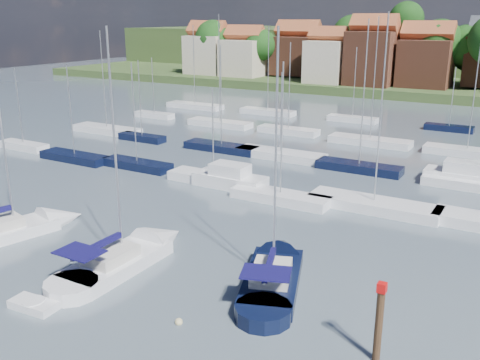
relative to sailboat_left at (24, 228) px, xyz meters
The scene contains 11 objects.
ground 39.32m from the sailboat_left, 71.19° to the left, with size 260.00×260.00×0.00m, color #414E58.
sailboat_left is the anchor object (origin of this frame).
sailboat_centre 10.08m from the sailboat_left, ahead, with size 3.18×11.94×16.19m.
sailboat_navy 19.41m from the sailboat_left, ahead, with size 6.84×12.05×16.19m.
tender 11.74m from the sailboat_left, 36.46° to the right, with size 2.78×1.44×0.58m.
timber_piling 27.11m from the sailboat_left, ahead, with size 0.40×0.40×6.24m.
buoy_c 10.10m from the sailboat_left, 20.30° to the right, with size 0.53×0.53×0.53m, color #D85914.
buoy_d 17.74m from the sailboat_left, 13.69° to the right, with size 0.42×0.42×0.42m, color beige.
buoy_e 19.60m from the sailboat_left, 12.65° to the left, with size 0.55×0.55×0.55m, color #D85914.
marina_field 35.50m from the sailboat_left, 65.74° to the left, with size 79.62×41.41×15.93m.
far_shore_town 130.81m from the sailboat_left, 83.45° to the left, with size 212.46×90.00×22.27m.
Camera 1 is at (19.62, -20.95, 15.33)m, focal length 40.00 mm.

